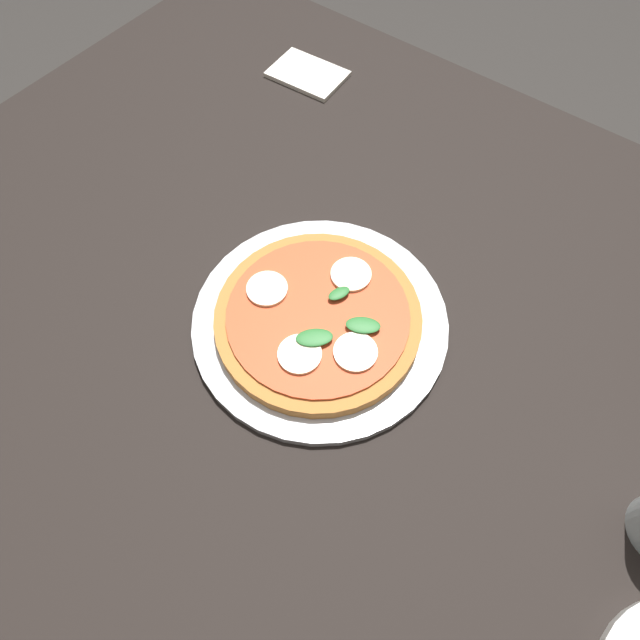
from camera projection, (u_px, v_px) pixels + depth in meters
ground_plane at (326, 472)px, 1.41m from camera, size 6.00×6.00×0.00m
dining_table at (330, 347)px, 0.83m from camera, size 1.43×1.15×0.75m
serving_tray at (320, 322)px, 0.75m from camera, size 0.34×0.34×0.01m
pizza at (318, 318)px, 0.73m from camera, size 0.27×0.27×0.03m
napkin at (308, 74)px, 1.01m from camera, size 0.14×0.10×0.01m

